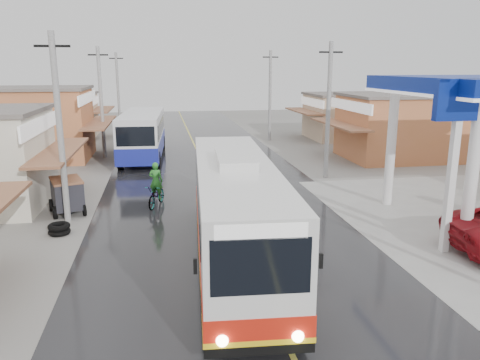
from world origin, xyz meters
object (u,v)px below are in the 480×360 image
Objects in this scene: tyre_stack at (59,229)px; second_bus at (143,134)px; coach_bus at (235,211)px; tricycle_near at (67,194)px; cyclist at (156,192)px.

second_bus is at bearing 79.49° from tyre_stack.
coach_bus is at bearing -76.24° from second_bus.
tricycle_near reaches higher than tyre_stack.
tricycle_near is at bearing -156.56° from cyclist.
second_bus is 4.55× the size of tricycle_near.
cyclist is (-2.70, 7.06, -1.09)m from coach_bus.
second_bus reaches higher than tricycle_near.
second_bus is (-3.68, 19.48, -0.02)m from coach_bus.
tyre_stack is at bearing 153.77° from coach_bus.
cyclist is at bearing 40.00° from tyre_stack.
coach_bus is 5.43× the size of tricycle_near.
tyre_stack is (-6.59, 3.81, -1.60)m from coach_bus.
tricycle_near is 2.56× the size of tyre_stack.
tricycle_near is at bearing 93.27° from tyre_stack.
coach_bus reaches higher than second_bus.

